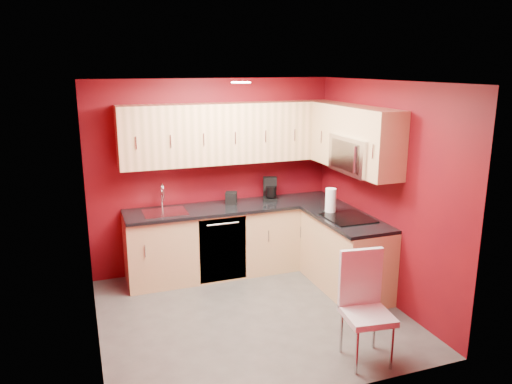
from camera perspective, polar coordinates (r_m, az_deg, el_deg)
floor at (r=5.64m, az=-0.55°, el=-13.81°), size 3.20×3.20×0.00m
ceiling at (r=4.98m, az=-0.62°, el=12.49°), size 3.20×3.20×0.00m
wall_back at (r=6.56m, az=-4.95°, el=1.86°), size 3.20×0.00×3.20m
wall_front at (r=3.86m, az=6.89°, el=-7.19°), size 3.20×0.00×3.20m
wall_left at (r=4.90m, az=-18.56°, el=-3.16°), size 0.00×3.00×3.00m
wall_right at (r=5.88m, az=14.29°, el=0.00°), size 0.00×3.00×3.00m
base_cabinets_back at (r=6.56m, az=-2.41°, el=-5.50°), size 2.80×0.60×0.87m
base_cabinets_right at (r=6.17m, az=10.19°, el=-7.05°), size 0.60×1.30×0.87m
countertop_back at (r=6.41m, az=-2.41°, el=-1.72°), size 2.80×0.63×0.04m
countertop_right at (r=6.00m, az=10.33°, el=-3.06°), size 0.63×1.27×0.04m
upper_cabinets_back at (r=6.35m, az=-2.89°, el=6.75°), size 2.80×0.35×0.75m
upper_cabinets_right at (r=6.03m, az=10.93°, el=6.71°), size 0.35×1.55×0.75m
microwave at (r=5.85m, az=11.76°, el=4.18°), size 0.42×0.76×0.42m
cooktop at (r=5.96m, az=10.47°, el=-2.93°), size 0.50×0.55×0.01m
sink at (r=6.21m, az=-10.41°, el=-1.95°), size 0.52×0.42×0.35m
dishwasher_front at (r=6.24m, az=-3.80°, el=-6.61°), size 0.60×0.02×0.82m
downlight at (r=5.26m, az=-1.73°, el=12.42°), size 0.20×0.20×0.01m
coffee_maker at (r=6.63m, az=1.63°, el=0.34°), size 0.24×0.28×0.30m
napkin_holder at (r=6.47m, az=-2.85°, el=-0.67°), size 0.19×0.19×0.15m
paper_towel at (r=6.12m, az=8.53°, el=-0.98°), size 0.21×0.21×0.30m
dining_chair at (r=4.73m, az=12.65°, el=-13.00°), size 0.47×0.48×1.03m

